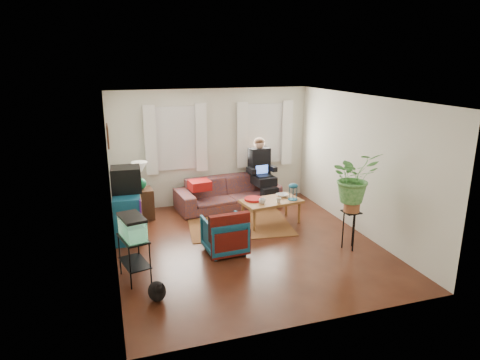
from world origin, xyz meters
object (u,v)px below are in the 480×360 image
object	(u,v)px
sofa	(228,188)
dresser	(128,215)
aquarium_stand	(135,259)
plant_stand	(350,230)
side_table	(142,204)
coffee_table	(271,212)
armchair	(224,233)

from	to	relation	value
sofa	dresser	world-z (taller)	sofa
dresser	aquarium_stand	world-z (taller)	dresser
dresser	plant_stand	size ratio (longest dim) A/B	1.39
sofa	side_table	world-z (taller)	sofa
aquarium_stand	coffee_table	size ratio (longest dim) A/B	0.57
plant_stand	sofa	bearing A→B (deg)	117.17
armchair	plant_stand	bearing A→B (deg)	162.01
armchair	plant_stand	size ratio (longest dim) A/B	1.00
sofa	armchair	world-z (taller)	sofa
side_table	plant_stand	xyz separation A→B (m)	(3.31, -2.61, 0.03)
side_table	aquarium_stand	world-z (taller)	aquarium_stand
armchair	dresser	bearing A→B (deg)	-40.83
aquarium_stand	dresser	bearing A→B (deg)	76.38
plant_stand	aquarium_stand	bearing A→B (deg)	179.38
side_table	plant_stand	bearing A→B (deg)	-38.30
sofa	aquarium_stand	bearing A→B (deg)	-136.19
sofa	coffee_table	xyz separation A→B (m)	(0.55, -1.20, -0.20)
side_table	aquarium_stand	distance (m)	2.60
side_table	coffee_table	distance (m)	2.68
sofa	dresser	size ratio (longest dim) A/B	2.39
sofa	armchair	bearing A→B (deg)	-114.26
coffee_table	side_table	bearing A→B (deg)	148.40
sofa	coffee_table	distance (m)	1.34
aquarium_stand	sofa	bearing A→B (deg)	36.99
aquarium_stand	plant_stand	size ratio (longest dim) A/B	0.97
side_table	coffee_table	bearing A→B (deg)	-23.46
dresser	coffee_table	bearing A→B (deg)	-0.36
coffee_table	plant_stand	world-z (taller)	plant_stand
side_table	armchair	world-z (taller)	armchair
sofa	aquarium_stand	size ratio (longest dim) A/B	3.42
sofa	coffee_table	world-z (taller)	sofa
armchair	coffee_table	xyz separation A→B (m)	(1.26, 1.00, -0.10)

